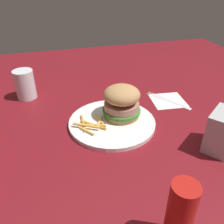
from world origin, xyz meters
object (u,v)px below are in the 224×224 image
object	(u,v)px
plate	(112,122)
napkin_dispenser	(222,131)
fork	(168,100)
sandwich	(122,102)
drink_glass	(25,86)
fries_pile	(91,124)
ketchup_bottle	(180,214)
napkin	(168,100)

from	to	relation	value
plate	napkin_dispenser	xyz separation A→B (m)	(-0.17, -0.23, 0.05)
plate	fork	xyz separation A→B (m)	(0.09, -0.22, -0.00)
sandwich	drink_glass	world-z (taller)	sandwich
fries_pile	ketchup_bottle	world-z (taller)	ketchup_bottle
sandwich	napkin_dispenser	world-z (taller)	sandwich
fork	sandwich	bearing A→B (deg)	109.25
sandwich	fork	xyz separation A→B (m)	(0.07, -0.19, -0.06)
napkin	drink_glass	bearing A→B (deg)	71.19
sandwich	fries_pile	distance (m)	0.11
fork	drink_glass	world-z (taller)	drink_glass
drink_glass	plate	bearing A→B (deg)	-135.19
napkin	fork	xyz separation A→B (m)	(0.00, 0.00, 0.00)
napkin	ketchup_bottle	xyz separation A→B (m)	(-0.44, 0.21, 0.06)
plate	sandwich	world-z (taller)	sandwich
plate	ketchup_bottle	bearing A→B (deg)	-178.51
napkin	ketchup_bottle	bearing A→B (deg)	154.11
fork	napkin_dispenser	xyz separation A→B (m)	(-0.26, -0.01, 0.05)
fries_pile	drink_glass	size ratio (longest dim) A/B	1.03
ketchup_bottle	drink_glass	bearing A→B (deg)	22.63
ketchup_bottle	napkin	bearing A→B (deg)	-25.89
drink_glass	fork	bearing A→B (deg)	-108.68
plate	fork	bearing A→B (deg)	-68.98
napkin	fork	size ratio (longest dim) A/B	0.70
plate	napkin	world-z (taller)	plate
fork	napkin_dispenser	bearing A→B (deg)	-178.38
fries_pile	plate	bearing A→B (deg)	-82.87
drink_glass	napkin_dispenser	distance (m)	0.63
drink_glass	napkin	bearing A→B (deg)	-108.81
plate	ketchup_bottle	distance (m)	0.36
napkin	napkin_dispenser	size ratio (longest dim) A/B	1.07
plate	napkin	xyz separation A→B (m)	(0.08, -0.22, -0.01)
fork	ketchup_bottle	world-z (taller)	ketchup_bottle
sandwich	napkin_dispenser	xyz separation A→B (m)	(-0.19, -0.20, -0.01)
napkin	drink_glass	distance (m)	0.49
sandwich	ketchup_bottle	distance (m)	0.38
fork	napkin	bearing A→B (deg)	-149.66
plate	napkin_dispenser	bearing A→B (deg)	-127.00
fries_pile	napkin_dispenser	bearing A→B (deg)	-119.41
fork	napkin_dispenser	distance (m)	0.26
napkin	plate	bearing A→B (deg)	110.64
napkin_dispenser	ketchup_bottle	world-z (taller)	ketchup_bottle
fork	ketchup_bottle	xyz separation A→B (m)	(-0.44, 0.21, 0.06)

